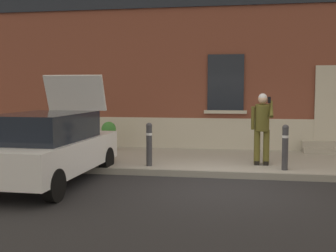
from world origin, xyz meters
The scene contains 11 objects.
ground_plane centered at (0.00, 0.00, 0.00)m, with size 80.00×80.00×0.00m, color #232326.
sidewalk centered at (0.00, 2.80, 0.07)m, with size 24.00×3.60×0.15m, color #99968E.
curb_edge centered at (0.00, 0.94, 0.07)m, with size 24.00×0.12×0.15m, color gray.
building_facade centered at (0.01, 5.29, 3.73)m, with size 24.00×1.52×7.50m.
entrance_stoop centered at (3.14, 4.33, 0.28)m, with size 1.87×0.64×0.32m.
hatchback_car_white centered at (-3.60, -0.24, 0.80)m, with size 1.86×4.10×2.34m.
bollard_near_person centered at (1.41, 1.35, 0.71)m, with size 0.15×0.15×1.04m.
bollard_far_left centered at (-1.76, 1.35, 0.71)m, with size 0.15×0.15×1.04m.
person_on_phone centered at (0.92, 1.88, 1.15)m, with size 0.51×0.50×1.75m.
planter_olive centered at (-5.75, 4.16, 0.61)m, with size 0.44×0.44×0.86m.
planter_terracotta centered at (-3.54, 3.81, 0.61)m, with size 0.44×0.44×0.86m.
Camera 1 is at (0.40, -8.59, 1.99)m, focal length 45.55 mm.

